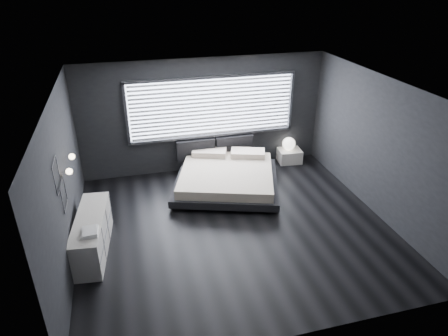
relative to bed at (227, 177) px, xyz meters
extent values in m
plane|color=black|center=(-0.26, -1.59, -0.28)|extent=(6.00, 6.00, 0.00)
plane|color=white|center=(-0.26, -1.59, 2.52)|extent=(6.00, 6.00, 0.00)
cube|color=black|center=(-0.26, 1.16, 1.12)|extent=(6.00, 0.04, 2.80)
cube|color=black|center=(-0.26, -4.34, 1.12)|extent=(6.00, 0.04, 2.80)
cube|color=black|center=(-3.26, -1.59, 1.12)|extent=(0.04, 5.50, 2.80)
cube|color=black|center=(2.74, -1.59, 1.12)|extent=(0.04, 5.50, 2.80)
cube|color=white|center=(-0.06, 1.14, 1.33)|extent=(4.00, 0.02, 1.38)
cube|color=#47474C|center=(-2.10, 1.11, 1.33)|extent=(0.06, 0.08, 1.48)
cube|color=#47474C|center=(1.98, 1.11, 1.33)|extent=(0.06, 0.08, 1.48)
cube|color=#47474C|center=(-0.06, 1.11, 2.06)|extent=(4.14, 0.08, 0.06)
cube|color=#47474C|center=(-0.06, 1.11, 0.60)|extent=(4.14, 0.08, 0.06)
cube|color=silver|center=(-0.06, 1.08, 1.33)|extent=(3.94, 0.03, 1.32)
cube|color=black|center=(-0.51, 1.05, 0.29)|extent=(0.96, 0.16, 0.52)
cube|color=black|center=(0.49, 1.05, 0.29)|extent=(0.96, 0.16, 0.52)
cylinder|color=silver|center=(-3.21, -1.54, 1.32)|extent=(0.10, 0.02, 0.02)
sphere|color=#FFE5B7|center=(-3.14, -1.54, 1.32)|extent=(0.11, 0.11, 0.11)
cylinder|color=silver|center=(-3.21, -0.94, 1.32)|extent=(0.10, 0.02, 0.02)
sphere|color=#FFE5B7|center=(-3.14, -0.94, 1.32)|extent=(0.11, 0.11, 0.11)
cube|color=#47474C|center=(-3.24, -2.14, 1.80)|extent=(0.01, 0.46, 0.02)
cube|color=#47474C|center=(-3.24, -2.14, 1.34)|extent=(0.01, 0.46, 0.02)
cube|color=#47474C|center=(-3.24, -1.91, 1.57)|extent=(0.01, 0.02, 0.46)
cube|color=#47474C|center=(-3.24, -2.37, 1.57)|extent=(0.01, 0.02, 0.46)
cube|color=#47474C|center=(-3.24, -1.89, 1.33)|extent=(0.01, 0.46, 0.02)
cube|color=#47474C|center=(-3.24, -1.89, 0.87)|extent=(0.01, 0.46, 0.02)
cube|color=#47474C|center=(-3.24, -1.66, 1.10)|extent=(0.01, 0.02, 0.46)
cube|color=#47474C|center=(-3.24, -2.12, 1.10)|extent=(0.01, 0.02, 0.46)
cube|color=black|center=(-1.25, -0.58, -0.24)|extent=(0.16, 0.16, 0.08)
cube|color=black|center=(0.65, -1.21, -0.24)|extent=(0.16, 0.16, 0.08)
cube|color=black|center=(-0.68, 1.13, -0.24)|extent=(0.16, 0.16, 0.08)
cube|color=black|center=(1.23, 0.49, -0.24)|extent=(0.16, 0.16, 0.08)
cube|color=black|center=(-0.01, -0.04, -0.11)|extent=(2.91, 2.85, 0.17)
cube|color=#B6A993|center=(-0.01, -0.04, 0.08)|extent=(2.63, 2.63, 0.21)
cube|color=beige|center=(-0.20, 0.89, 0.25)|extent=(0.92, 0.68, 0.14)
cube|color=beige|center=(0.70, 0.59, 0.25)|extent=(0.92, 0.68, 0.14)
cube|color=silver|center=(1.97, 0.91, -0.11)|extent=(0.63, 0.54, 0.34)
sphere|color=white|center=(1.94, 0.94, 0.23)|extent=(0.33, 0.33, 0.33)
cube|color=silver|center=(-2.95, -1.62, 0.07)|extent=(0.68, 1.80, 0.70)
cube|color=#47474C|center=(-2.70, -1.65, 0.07)|extent=(0.20, 1.73, 0.68)
cube|color=white|center=(-2.92, -2.10, 0.44)|extent=(0.28, 0.36, 0.04)
cube|color=white|center=(-2.91, -2.12, 0.48)|extent=(0.25, 0.32, 0.03)
camera|label=1|loc=(-2.16, -7.90, 4.36)|focal=32.00mm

